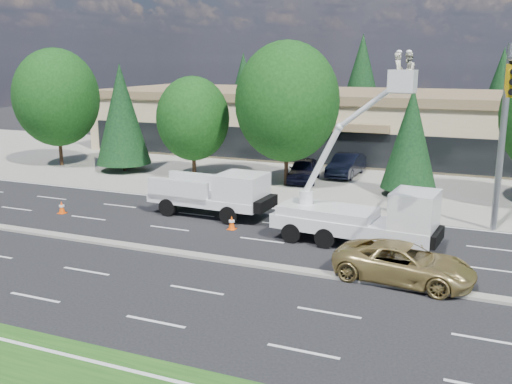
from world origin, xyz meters
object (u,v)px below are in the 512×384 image
at_px(utility_pickup, 216,198).
at_px(minivan, 404,263).
at_px(signal_mast, 506,111).
at_px(bucket_truck, 367,208).

bearing_deg(utility_pickup, minivan, -24.49).
distance_m(signal_mast, minivan, 8.94).
bearing_deg(utility_pickup, bucket_truck, -10.47).
xyz_separation_m(signal_mast, bucket_truck, (-5.36, -2.91, -4.24)).
bearing_deg(minivan, bucket_truck, 37.99).
relative_size(utility_pickup, bucket_truck, 0.75).
bearing_deg(bucket_truck, signal_mast, 33.86).
relative_size(bucket_truck, minivan, 1.64).
bearing_deg(bucket_truck, utility_pickup, 171.95).
bearing_deg(minivan, utility_pickup, 68.62).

